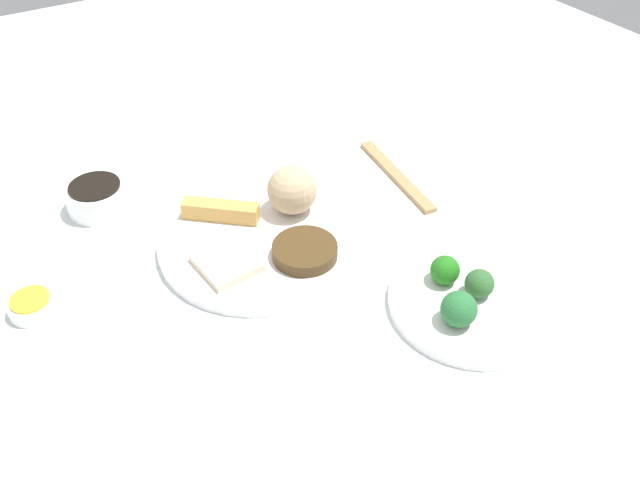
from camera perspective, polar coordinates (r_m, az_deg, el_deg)
tabletop at (r=0.95m, az=-5.20°, el=-0.87°), size 2.20×2.20×0.02m
main_plate at (r=0.94m, az=-5.09°, el=-0.06°), size 0.29×0.29×0.02m
rice_scoop at (r=0.96m, az=-2.46°, el=4.41°), size 0.07×0.07×0.07m
spring_roll at (r=0.96m, az=-8.68°, el=2.53°), size 0.09×0.10×0.03m
crab_rangoon_wonton at (r=0.89m, az=-8.13°, el=-1.98°), size 0.09×0.08×0.01m
stir_fry_heap at (r=0.89m, az=-1.34°, el=-0.96°), size 0.09×0.09×0.02m
broccoli_plate at (r=0.87m, az=13.12°, el=-5.32°), size 0.22×0.22×0.01m
broccoli_floret_0 at (r=0.86m, az=13.77°, el=-3.72°), size 0.04×0.04×0.04m
broccoli_floret_1 at (r=0.86m, az=10.88°, el=-2.60°), size 0.04×0.04×0.04m
broccoli_floret_2 at (r=0.81m, az=12.05°, el=-5.93°), size 0.05×0.05×0.05m
soy_sauce_bowl at (r=1.05m, az=-18.89°, el=3.50°), size 0.09×0.09×0.04m
soy_sauce_bowl_liquid at (r=1.04m, az=-19.14°, el=4.47°), size 0.08×0.08×0.00m
sauce_ramekin_hot_mustard at (r=0.91m, az=-23.86°, el=-5.31°), size 0.06×0.06×0.02m
sauce_ramekin_hot_mustard_liquid at (r=0.90m, az=-24.06°, el=-4.77°), size 0.05×0.05×0.00m
chopsticks_pair at (r=1.08m, az=6.69°, el=5.65°), size 0.22×0.05×0.01m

